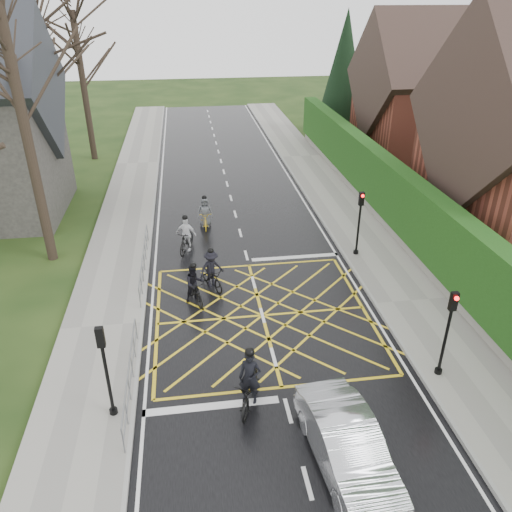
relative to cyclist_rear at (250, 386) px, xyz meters
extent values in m
plane|color=black|center=(1.07, 4.50, -0.65)|extent=(120.00, 120.00, 0.00)
cube|color=black|center=(1.07, 4.50, -0.65)|extent=(9.00, 80.00, 0.01)
cube|color=gray|center=(7.07, 4.50, -0.58)|extent=(3.00, 80.00, 0.15)
cube|color=gray|center=(-4.93, 4.50, -0.58)|extent=(3.00, 80.00, 0.15)
cube|color=slate|center=(8.82, 10.50, -0.30)|extent=(0.50, 38.00, 0.70)
cube|color=#193B10|center=(8.82, 10.50, 1.45)|extent=(0.90, 38.00, 2.80)
cube|color=brown|center=(15.82, 22.50, 2.35)|extent=(9.00, 8.00, 6.00)
cube|color=#33241E|center=(15.82, 22.50, 5.25)|extent=(9.80, 8.80, 8.80)
cube|color=brown|center=(18.52, 22.50, 7.85)|extent=(0.70, 0.70, 1.60)
cylinder|color=black|center=(11.82, 30.50, -0.05)|extent=(0.50, 0.50, 1.20)
cone|color=black|center=(11.82, 30.50, 4.35)|extent=(4.60, 4.60, 10.00)
cylinder|color=black|center=(-7.93, 10.50, 4.85)|extent=(0.44, 0.44, 11.00)
cylinder|color=black|center=(-8.93, 18.50, 5.35)|extent=(0.44, 0.44, 12.00)
cylinder|color=black|center=(-8.23, 26.50, 4.35)|extent=(0.44, 0.44, 10.00)
cylinder|color=slate|center=(-3.58, 1.00, 0.35)|extent=(0.05, 5.00, 0.05)
cylinder|color=slate|center=(-3.58, 1.00, -0.10)|extent=(0.04, 5.00, 0.04)
cylinder|color=slate|center=(-3.58, -1.50, -0.15)|extent=(0.04, 0.04, 1.00)
cylinder|color=slate|center=(-3.58, 3.50, -0.15)|extent=(0.04, 0.04, 1.00)
cylinder|color=slate|center=(-3.58, 8.50, 0.35)|extent=(0.05, 6.00, 0.05)
cylinder|color=slate|center=(-3.58, 8.50, -0.10)|extent=(0.04, 6.00, 0.04)
cylinder|color=slate|center=(-3.58, 5.50, -0.15)|extent=(0.04, 0.04, 1.00)
cylinder|color=slate|center=(-3.58, 11.50, -0.15)|extent=(0.04, 0.04, 1.00)
cylinder|color=black|center=(6.17, 8.70, 0.85)|extent=(0.10, 0.10, 3.00)
cylinder|color=black|center=(6.17, 8.70, -0.50)|extent=(0.24, 0.24, 0.30)
cube|color=black|center=(6.17, 8.70, 2.25)|extent=(0.22, 0.16, 0.62)
sphere|color=#FF0C0C|center=(6.17, 8.58, 2.43)|extent=(0.14, 0.14, 0.14)
cylinder|color=black|center=(6.17, 0.30, 0.85)|extent=(0.10, 0.10, 3.00)
cylinder|color=black|center=(6.17, 0.30, -0.50)|extent=(0.24, 0.24, 0.30)
cube|color=black|center=(6.17, 0.30, 2.25)|extent=(0.22, 0.16, 0.62)
sphere|color=#FF0C0C|center=(6.17, 0.18, 2.43)|extent=(0.14, 0.14, 0.14)
cylinder|color=black|center=(-4.03, 0.00, 0.85)|extent=(0.10, 0.10, 3.00)
cylinder|color=black|center=(-4.03, 0.00, -0.50)|extent=(0.24, 0.24, 0.30)
cube|color=black|center=(-4.03, 0.00, 2.25)|extent=(0.22, 0.16, 0.62)
sphere|color=#FF0C0C|center=(-4.03, 0.12, 2.43)|extent=(0.14, 0.14, 0.14)
imported|color=black|center=(0.00, -0.03, -0.11)|extent=(1.35, 2.19, 1.09)
imported|color=black|center=(0.00, 0.07, 0.27)|extent=(0.78, 0.64, 1.85)
sphere|color=black|center=(0.00, 0.07, 1.21)|extent=(0.29, 0.29, 0.29)
imported|color=black|center=(-1.45, 5.84, -0.13)|extent=(0.99, 1.79, 1.04)
imported|color=black|center=(-1.45, 5.94, 0.14)|extent=(0.92, 0.81, 1.59)
sphere|color=black|center=(-1.45, 5.94, 0.96)|extent=(0.25, 0.25, 0.25)
imported|color=black|center=(-0.71, 6.90, -0.17)|extent=(1.32, 1.95, 0.97)
imported|color=black|center=(-0.71, 7.00, 0.17)|extent=(1.22, 0.98, 1.64)
sphere|color=black|center=(-0.71, 7.00, 1.01)|extent=(0.26, 0.26, 0.26)
imported|color=black|center=(-1.70, 10.37, -0.10)|extent=(1.13, 1.90, 1.10)
imported|color=silver|center=(-1.70, 10.47, 0.19)|extent=(1.07, 0.73, 1.69)
sphere|color=black|center=(-1.70, 10.47, 1.05)|extent=(0.26, 0.26, 0.26)
imported|color=gold|center=(-0.66, 13.03, -0.18)|extent=(0.64, 1.80, 0.94)
imported|color=#55595D|center=(-0.66, 13.13, 0.15)|extent=(0.79, 0.52, 1.60)
sphere|color=black|center=(-0.66, 13.13, 0.97)|extent=(0.25, 0.25, 0.25)
imported|color=#B8BAC0|center=(2.17, -2.61, 0.07)|extent=(1.94, 4.51, 1.44)
camera|label=1|loc=(-1.43, -11.21, 10.41)|focal=35.00mm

